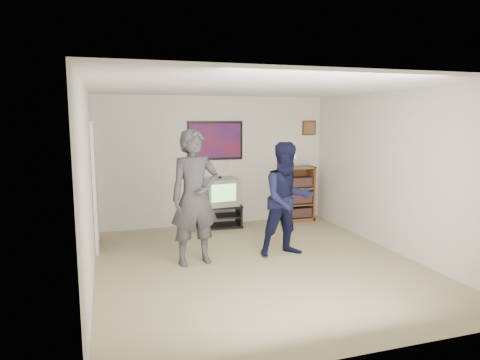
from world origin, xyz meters
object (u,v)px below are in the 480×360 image
person_tall (195,198)px  person_short (287,199)px  media_stand (219,216)px  bookshelf (297,194)px  crt_television (220,192)px

person_tall → person_short: size_ratio=1.12×
person_tall → person_short: 1.42m
media_stand → person_tall: size_ratio=0.46×
person_tall → bookshelf: bearing=30.2°
bookshelf → person_short: person_short is taller
bookshelf → crt_television: bearing=-178.2°
media_stand → person_short: bearing=-69.9°
person_short → crt_television: bearing=103.7°
crt_television → person_short: bearing=-79.5°
media_stand → person_short: 2.12m
bookshelf → person_tall: (-2.50, -1.94, 0.42)m
media_stand → person_short: (0.57, -1.94, 0.65)m
bookshelf → person_short: (-1.08, -1.99, 0.31)m
media_stand → bookshelf: (1.66, 0.05, 0.34)m
bookshelf → person_short: size_ratio=0.64×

